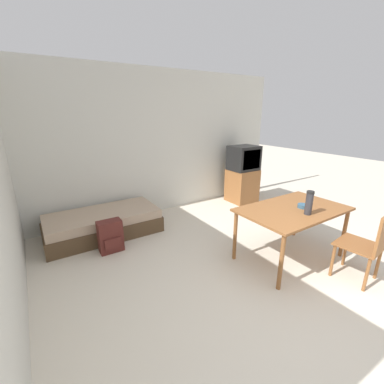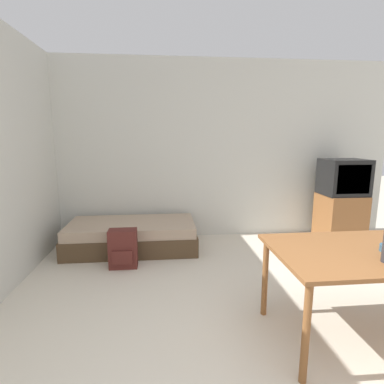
% 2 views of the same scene
% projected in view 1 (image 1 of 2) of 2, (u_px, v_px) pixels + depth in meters
% --- Properties ---
extents(ground_plane, '(20.00, 20.00, 0.00)m').
position_uv_depth(ground_plane, '(313.00, 321.00, 2.50)').
color(ground_plane, beige).
extents(wall_back, '(5.66, 0.06, 2.70)m').
position_uv_depth(wall_back, '(154.00, 144.00, 4.89)').
color(wall_back, silver).
rests_on(wall_back, ground_plane).
extents(daybed, '(1.77, 0.85, 0.39)m').
position_uv_depth(daybed, '(104.00, 224.00, 4.19)').
color(daybed, '#4C3823').
rests_on(daybed, ground_plane).
extents(tv, '(0.59, 0.54, 1.24)m').
position_uv_depth(tv, '(243.00, 174.00, 5.65)').
color(tv, brown).
rests_on(tv, ground_plane).
extents(dining_table, '(1.43, 0.88, 0.73)m').
position_uv_depth(dining_table, '(293.00, 213.00, 3.39)').
color(dining_table, brown).
rests_on(dining_table, ground_plane).
extents(wooden_chair, '(0.49, 0.49, 0.90)m').
position_uv_depth(wooden_chair, '(370.00, 243.00, 2.93)').
color(wooden_chair, brown).
rests_on(wooden_chair, ground_plane).
extents(thermos_flask, '(0.09, 0.09, 0.30)m').
position_uv_depth(thermos_flask, '(309.00, 202.00, 3.13)').
color(thermos_flask, '#2D2D33').
rests_on(thermos_flask, dining_table).
extents(mate_bowl, '(0.13, 0.13, 0.05)m').
position_uv_depth(mate_bowl, '(303.00, 206.00, 3.38)').
color(mate_bowl, '#335670').
rests_on(mate_bowl, dining_table).
extents(backpack, '(0.33, 0.22, 0.47)m').
position_uv_depth(backpack, '(110.00, 236.00, 3.68)').
color(backpack, '#56231E').
rests_on(backpack, ground_plane).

